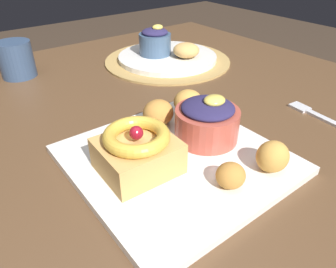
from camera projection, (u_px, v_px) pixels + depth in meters
name	position (u px, v px, depth m)	size (l,w,h in m)	color
dining_table	(135.00, 177.00, 0.57)	(1.22, 1.10, 0.73)	brown
woven_placemat	(168.00, 60.00, 0.83)	(0.33, 0.33, 0.01)	#AD894C
front_plate	(176.00, 159.00, 0.46)	(0.28, 0.28, 0.01)	white
cake_slice	(137.00, 151.00, 0.42)	(0.10, 0.09, 0.07)	tan
berry_ramekin	(207.00, 120.00, 0.48)	(0.10, 0.10, 0.07)	#B24C3D
fritter_front	(231.00, 175.00, 0.39)	(0.04, 0.04, 0.03)	#BC7F38
fritter_middle	(273.00, 156.00, 0.42)	(0.05, 0.04, 0.04)	gold
fritter_back	(158.00, 113.00, 0.52)	(0.05, 0.05, 0.04)	#BC7F38
fritter_extra	(188.00, 102.00, 0.56)	(0.05, 0.05, 0.04)	gold
back_plate	(168.00, 57.00, 0.83)	(0.26, 0.26, 0.01)	white
back_ramekin	(155.00, 41.00, 0.81)	(0.08, 0.08, 0.08)	#3D5675
back_pastry	(186.00, 50.00, 0.80)	(0.07, 0.07, 0.04)	tan
fork	(315.00, 115.00, 0.58)	(0.03, 0.13, 0.00)	silver
coffee_mug	(16.00, 59.00, 0.72)	(0.08, 0.08, 0.08)	#334766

